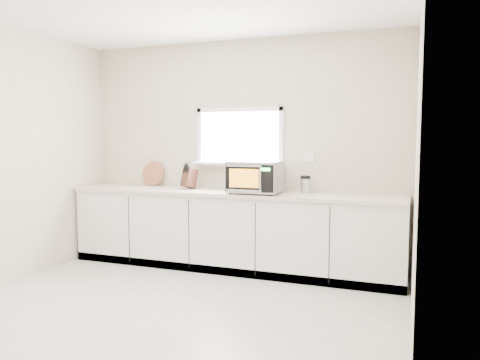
% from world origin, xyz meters
% --- Properties ---
extents(ground, '(4.00, 4.00, 0.00)m').
position_xyz_m(ground, '(0.00, 0.00, 0.00)').
color(ground, beige).
rests_on(ground, ground).
extents(back_wall, '(4.00, 0.17, 2.70)m').
position_xyz_m(back_wall, '(0.00, 2.00, 1.36)').
color(back_wall, beige).
rests_on(back_wall, ground).
extents(cabinets, '(3.92, 0.60, 0.88)m').
position_xyz_m(cabinets, '(0.00, 1.70, 0.44)').
color(cabinets, silver).
rests_on(cabinets, ground).
extents(countertop, '(3.92, 0.64, 0.04)m').
position_xyz_m(countertop, '(0.00, 1.69, 0.90)').
color(countertop, beige).
rests_on(countertop, cabinets).
extents(microwave, '(0.57, 0.47, 0.36)m').
position_xyz_m(microwave, '(0.33, 1.60, 1.11)').
color(microwave, black).
rests_on(microwave, countertop).
extents(knife_block, '(0.16, 0.24, 0.32)m').
position_xyz_m(knife_block, '(-0.56, 1.75, 1.06)').
color(knife_block, '#432118').
rests_on(knife_block, countertop).
extents(cutting_board, '(0.31, 0.07, 0.31)m').
position_xyz_m(cutting_board, '(-1.18, 1.94, 1.07)').
color(cutting_board, '#AB6142').
rests_on(cutting_board, countertop).
extents(coffee_grinder, '(0.14, 0.14, 0.20)m').
position_xyz_m(coffee_grinder, '(0.85, 1.81, 1.02)').
color(coffee_grinder, '#AFB1B7').
rests_on(coffee_grinder, countertop).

